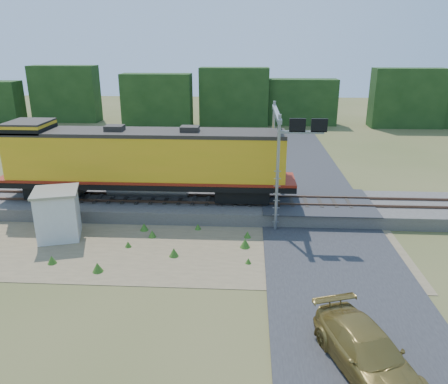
# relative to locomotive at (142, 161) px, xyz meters

# --- Properties ---
(ground) EXTENTS (140.00, 140.00, 0.00)m
(ground) POSITION_rel_locomotive_xyz_m (4.18, -6.00, -3.37)
(ground) COLOR #475123
(ground) RESTS_ON ground
(ballast) EXTENTS (70.00, 5.00, 0.80)m
(ballast) POSITION_rel_locomotive_xyz_m (4.18, 0.00, -2.97)
(ballast) COLOR slate
(ballast) RESTS_ON ground
(rails) EXTENTS (70.00, 1.54, 0.16)m
(rails) POSITION_rel_locomotive_xyz_m (4.18, 0.00, -2.49)
(rails) COLOR brown
(rails) RESTS_ON ballast
(dirt_shoulder) EXTENTS (26.00, 8.00, 0.03)m
(dirt_shoulder) POSITION_rel_locomotive_xyz_m (2.18, -5.50, -3.35)
(dirt_shoulder) COLOR #8C7754
(dirt_shoulder) RESTS_ON ground
(road) EXTENTS (7.00, 66.00, 0.86)m
(road) POSITION_rel_locomotive_xyz_m (11.18, -5.26, -3.28)
(road) COLOR #38383A
(road) RESTS_ON ground
(tree_line_north) EXTENTS (130.00, 3.00, 6.50)m
(tree_line_north) POSITION_rel_locomotive_xyz_m (4.18, 32.00, -0.30)
(tree_line_north) COLOR #183413
(tree_line_north) RESTS_ON ground
(weed_clumps) EXTENTS (15.00, 6.20, 0.56)m
(weed_clumps) POSITION_rel_locomotive_xyz_m (0.68, -5.90, -3.37)
(weed_clumps) COLOR #36681D
(weed_clumps) RESTS_ON ground
(locomotive) EXTENTS (18.90, 2.88, 4.88)m
(locomotive) POSITION_rel_locomotive_xyz_m (0.00, 0.00, 0.00)
(locomotive) COLOR black
(locomotive) RESTS_ON rails
(shed) EXTENTS (2.96, 2.96, 2.82)m
(shed) POSITION_rel_locomotive_xyz_m (-3.83, -4.49, -1.94)
(shed) COLOR silver
(shed) RESTS_ON ground
(signal_gantry) EXTENTS (2.71, 6.20, 6.84)m
(signal_gantry) POSITION_rel_locomotive_xyz_m (8.76, -0.66, 1.78)
(signal_gantry) COLOR gray
(signal_gantry) RESTS_ON ground
(car) EXTENTS (3.49, 5.41, 1.46)m
(car) POSITION_rel_locomotive_xyz_m (10.84, -14.31, -2.64)
(car) COLOR olive
(car) RESTS_ON ground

